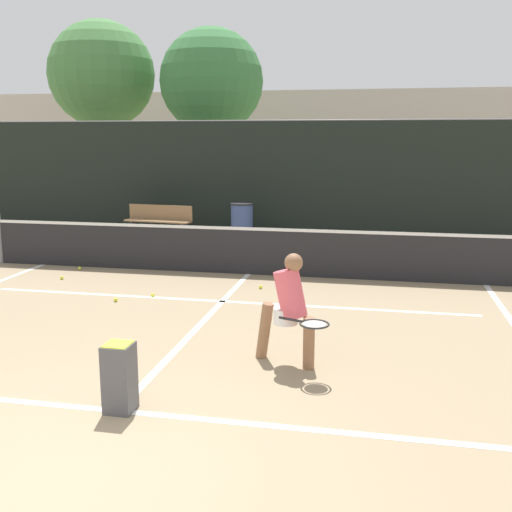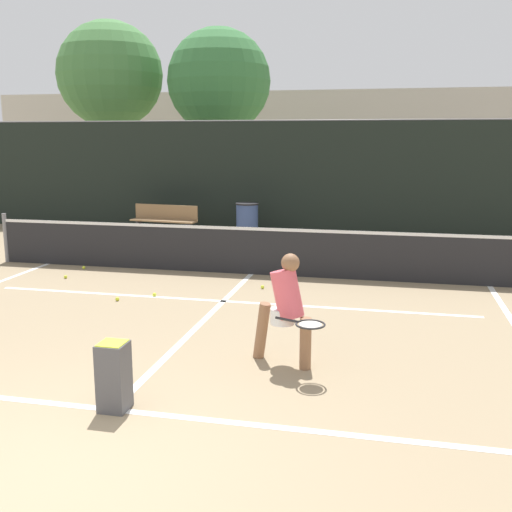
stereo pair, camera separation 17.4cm
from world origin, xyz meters
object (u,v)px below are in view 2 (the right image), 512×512
(player_practicing, at_px, (286,305))
(ball_hopper, at_px, (114,375))
(courtside_bench, at_px, (165,219))
(parked_car, at_px, (225,201))
(trash_bin, at_px, (247,221))

(player_practicing, relative_size, ball_hopper, 1.94)
(player_practicing, height_order, courtside_bench, player_practicing)
(ball_hopper, distance_m, parked_car, 13.87)
(ball_hopper, height_order, parked_car, parked_car)
(ball_hopper, distance_m, courtside_bench, 10.69)
(ball_hopper, relative_size, courtside_bench, 0.37)
(courtside_bench, xyz_separation_m, parked_car, (0.74, 3.47, 0.14))
(trash_bin, xyz_separation_m, parked_car, (-1.56, 3.34, 0.13))
(courtside_bench, xyz_separation_m, trash_bin, (2.30, 0.13, 0.00))
(ball_hopper, distance_m, trash_bin, 10.32)
(player_practicing, height_order, trash_bin, player_practicing)
(ball_hopper, height_order, courtside_bench, courtside_bench)
(ball_hopper, bearing_deg, trash_bin, 96.06)
(ball_hopper, bearing_deg, courtside_bench, 108.47)
(trash_bin, height_order, parked_car, parked_car)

